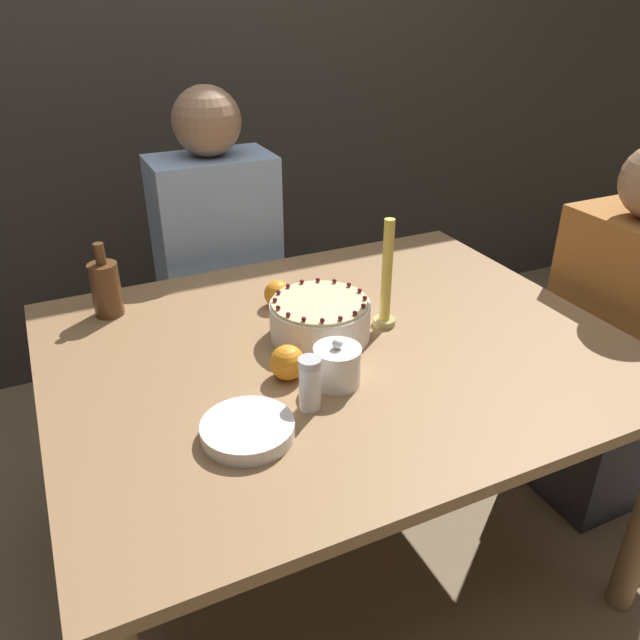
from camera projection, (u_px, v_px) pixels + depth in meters
ground_plane at (334, 549)px, 1.92m from camera, size 12.00×12.00×0.00m
wall_behind at (177, 51)px, 2.41m from camera, size 8.00×0.05×2.60m
dining_table at (336, 376)px, 1.61m from camera, size 1.40×1.13×0.73m
cake at (320, 319)px, 1.58m from camera, size 0.25×0.25×0.11m
sugar_bowl at (337, 366)px, 1.39m from camera, size 0.11×0.11×0.12m
sugar_shaker at (310, 384)px, 1.30m from camera, size 0.05×0.05×0.12m
plate_stack at (248, 430)px, 1.24m from camera, size 0.19×0.19×0.03m
candle at (386, 284)px, 1.60m from camera, size 0.06×0.06×0.29m
bottle at (106, 288)px, 1.67m from camera, size 0.08×0.08×0.21m
orange_fruit_0 at (278, 294)px, 1.73m from camera, size 0.08×0.08×0.08m
orange_fruit_1 at (287, 362)px, 1.41m from camera, size 0.08×0.08×0.08m
person_man_blue_shirt at (221, 293)px, 2.23m from camera, size 0.40×0.34×1.26m
person_woman_floral at (613, 359)px, 1.92m from camera, size 0.34×0.40×1.17m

